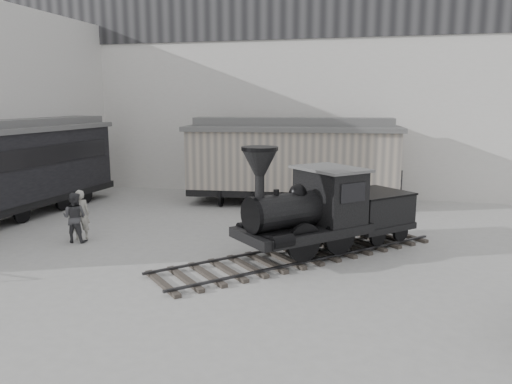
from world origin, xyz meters
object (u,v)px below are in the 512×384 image
(boxcar, at_px, (292,159))
(visitor_b, at_px, (75,217))
(locomotive, at_px, (321,215))
(visitor_a, at_px, (80,215))

(boxcar, bearing_deg, visitor_b, -133.16)
(boxcar, relative_size, visitor_b, 5.83)
(visitor_b, bearing_deg, locomotive, -179.66)
(locomotive, bearing_deg, visitor_a, -133.07)
(visitor_a, bearing_deg, boxcar, -168.86)
(boxcar, height_order, visitor_a, boxcar)
(visitor_a, bearing_deg, locomotive, 141.85)
(visitor_b, bearing_deg, boxcar, -131.50)
(locomotive, distance_m, visitor_b, 8.65)
(locomotive, xyz_separation_m, visitor_b, (-8.61, -0.76, -0.41))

